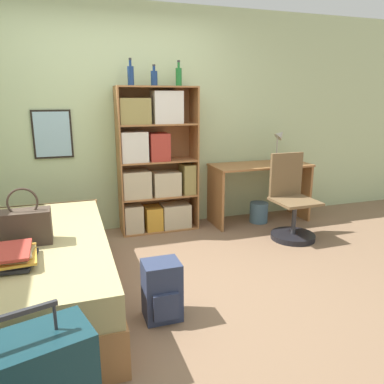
% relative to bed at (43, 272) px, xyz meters
% --- Properties ---
extents(ground_plane, '(14.00, 14.00, 0.00)m').
position_rel_bed_xyz_m(ground_plane, '(0.79, -0.02, -0.27)').
color(ground_plane, '#84664C').
extents(wall_back, '(10.00, 0.09, 2.60)m').
position_rel_bed_xyz_m(wall_back, '(0.79, 1.59, 1.03)').
color(wall_back, beige).
rests_on(wall_back, ground_plane).
extents(bed, '(1.00, 2.05, 0.54)m').
position_rel_bed_xyz_m(bed, '(0.00, 0.00, 0.00)').
color(bed, '#A36B3D').
rests_on(bed, ground_plane).
extents(handbag, '(0.36, 0.18, 0.42)m').
position_rel_bed_xyz_m(handbag, '(-0.08, -0.08, 0.40)').
color(handbag, '#47382D').
rests_on(handbag, bed).
extents(book_stack_on_bed, '(0.32, 0.38, 0.10)m').
position_rel_bed_xyz_m(book_stack_on_bed, '(-0.13, -0.43, 0.32)').
color(book_stack_on_bed, beige).
rests_on(book_stack_on_bed, bed).
extents(bookcase, '(0.92, 0.34, 1.69)m').
position_rel_bed_xyz_m(bookcase, '(1.21, 1.36, 0.53)').
color(bookcase, '#A36B3D').
rests_on(bookcase, ground_plane).
extents(bottle_green, '(0.07, 0.07, 0.29)m').
position_rel_bed_xyz_m(bottle_green, '(0.97, 1.36, 1.53)').
color(bottle_green, navy).
rests_on(bottle_green, bookcase).
extents(bottle_brown, '(0.08, 0.08, 0.23)m').
position_rel_bed_xyz_m(bottle_brown, '(1.23, 1.37, 1.51)').
color(bottle_brown, navy).
rests_on(bottle_brown, bookcase).
extents(bottle_clear, '(0.07, 0.07, 0.28)m').
position_rel_bed_xyz_m(bottle_clear, '(1.52, 1.39, 1.53)').
color(bottle_clear, '#1E6B2D').
rests_on(bottle_clear, bookcase).
extents(desk, '(1.25, 0.53, 0.75)m').
position_rel_bed_xyz_m(desk, '(2.55, 1.27, 0.26)').
color(desk, '#A36B3D').
rests_on(desk, ground_plane).
extents(desk_lamp, '(0.19, 0.14, 0.44)m').
position_rel_bed_xyz_m(desk_lamp, '(2.84, 1.33, 0.77)').
color(desk_lamp, '#ADA89E').
rests_on(desk_lamp, desk).
extents(desk_chair, '(0.49, 0.49, 0.96)m').
position_rel_bed_xyz_m(desk_chair, '(2.61, 0.62, 0.04)').
color(desk_chair, black).
rests_on(desk_chair, ground_plane).
extents(backpack, '(0.26, 0.26, 0.43)m').
position_rel_bed_xyz_m(backpack, '(0.82, -0.49, -0.05)').
color(backpack, '#2D3856').
rests_on(backpack, ground_plane).
extents(waste_bin, '(0.23, 0.23, 0.26)m').
position_rel_bed_xyz_m(waste_bin, '(2.53, 1.22, -0.14)').
color(waste_bin, slate).
rests_on(waste_bin, ground_plane).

